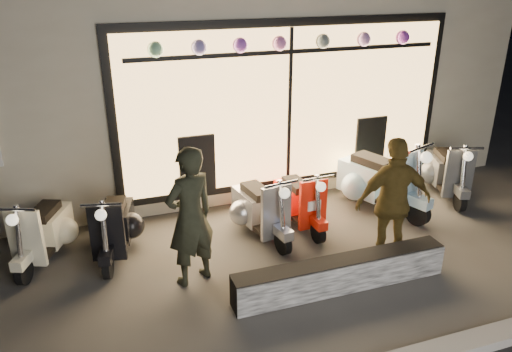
{
  "coord_description": "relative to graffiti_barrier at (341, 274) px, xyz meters",
  "views": [
    {
      "loc": [
        -2.18,
        -5.04,
        3.54
      ],
      "look_at": [
        -0.21,
        0.6,
        1.05
      ],
      "focal_mm": 35.0,
      "sensor_mm": 36.0,
      "label": 1
    }
  ],
  "objects": [
    {
      "name": "scooter_red",
      "position": [
        0.19,
        1.74,
        0.17
      ],
      "size": [
        0.44,
        1.28,
        0.92
      ],
      "rotation": [
        0.0,
        0.0,
        0.05
      ],
      "color": "black",
      "rests_on": "ground"
    },
    {
      "name": "scooter_silver",
      "position": [
        -0.46,
        1.65,
        0.19
      ],
      "size": [
        0.56,
        1.36,
        0.97
      ],
      "rotation": [
        0.0,
        0.0,
        0.15
      ],
      "color": "black",
      "rests_on": "ground"
    },
    {
      "name": "scooter_blue",
      "position": [
        1.56,
        1.85,
        0.26
      ],
      "size": [
        0.88,
        1.61,
        1.16
      ],
      "rotation": [
        0.0,
        0.0,
        0.35
      ],
      "color": "black",
      "rests_on": "ground"
    },
    {
      "name": "scooter_black",
      "position": [
        -2.43,
        1.81,
        0.18
      ],
      "size": [
        0.63,
        1.32,
        0.94
      ],
      "rotation": [
        0.0,
        0.0,
        -0.24
      ],
      "color": "black",
      "rests_on": "ground"
    },
    {
      "name": "woman",
      "position": [
        0.88,
        0.36,
        0.64
      ],
      "size": [
        1.04,
        0.55,
        1.68
      ],
      "primitive_type": "imported",
      "rotation": [
        0.0,
        0.0,
        2.99
      ],
      "color": "#52401A",
      "rests_on": "ground"
    },
    {
      "name": "shop_building",
      "position": [
        -0.41,
        5.63,
        1.9
      ],
      "size": [
        10.2,
        6.23,
        4.2
      ],
      "color": "beige",
      "rests_on": "ground"
    },
    {
      "name": "scooter_grey",
      "position": [
        2.99,
        1.91,
        0.2
      ],
      "size": [
        0.74,
        1.38,
        0.99
      ],
      "rotation": [
        0.0,
        0.0,
        -0.33
      ],
      "color": "black",
      "rests_on": "ground"
    },
    {
      "name": "ground",
      "position": [
        -0.42,
        0.65,
        -0.2
      ],
      "size": [
        40.0,
        40.0,
        0.0
      ],
      "primitive_type": "plane",
      "color": "#383533",
      "rests_on": "ground"
    },
    {
      "name": "scooter_cream",
      "position": [
        -3.31,
        1.98,
        0.18
      ],
      "size": [
        0.74,
        1.3,
        0.94
      ],
      "rotation": [
        0.0,
        0.0,
        -0.38
      ],
      "color": "black",
      "rests_on": "ground"
    },
    {
      "name": "man",
      "position": [
        -1.61,
        0.75,
        0.67
      ],
      "size": [
        0.74,
        0.62,
        1.73
      ],
      "primitive_type": "imported",
      "rotation": [
        0.0,
        0.0,
        3.52
      ],
      "color": "black",
      "rests_on": "ground"
    },
    {
      "name": "graffiti_barrier",
      "position": [
        0.0,
        0.0,
        0.0
      ],
      "size": [
        2.66,
        0.28,
        0.4
      ],
      "primitive_type": "cube",
      "color": "black",
      "rests_on": "ground"
    }
  ]
}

